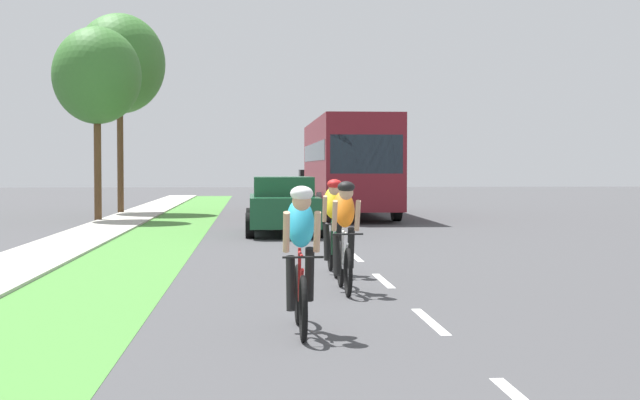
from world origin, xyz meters
The scene contains 12 objects.
ground_plane centered at (0.00, 20.00, 0.00)m, with size 120.00×120.00×0.00m, color #424244.
grass_verge centered at (-4.35, 20.00, 0.00)m, with size 2.16×70.00×0.01m, color #478438.
sidewalk_concrete centered at (-6.27, 20.00, 0.00)m, with size 1.68×70.00×0.10m, color #B2ADA3.
lane_markings_center centered at (0.00, 24.00, 0.00)m, with size 0.12×54.07×0.01m.
cyclist_lead centered at (-1.52, 8.44, 0.81)m, with size 0.42×1.72×1.58m.
cyclist_trailing centered at (-0.73, 11.57, 0.81)m, with size 0.42×1.72×1.58m.
cyclist_distant centered at (-0.70, 13.68, 0.81)m, with size 0.42×1.72×1.58m.
sedan_dark_green centered at (-1.21, 22.88, 0.77)m, with size 1.98×4.30×1.52m.
bus_maroon centered at (1.47, 32.22, 1.98)m, with size 2.78×11.60×3.48m.
pickup_black centered at (1.52, 50.30, 0.83)m, with size 2.22×5.10×1.64m.
street_tree_near centered at (-7.10, 29.10, 4.76)m, with size 2.89×2.89×6.38m.
street_tree_far centered at (-7.09, 34.13, 5.72)m, with size 3.47×3.47×7.65m.
Camera 1 is at (-2.04, -1.17, 1.77)m, focal length 50.90 mm.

